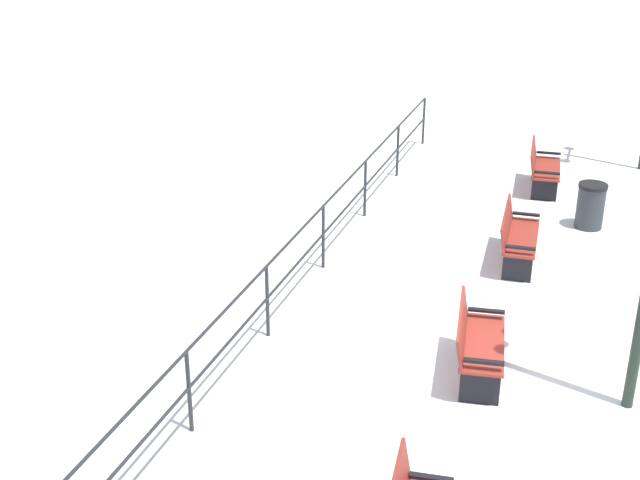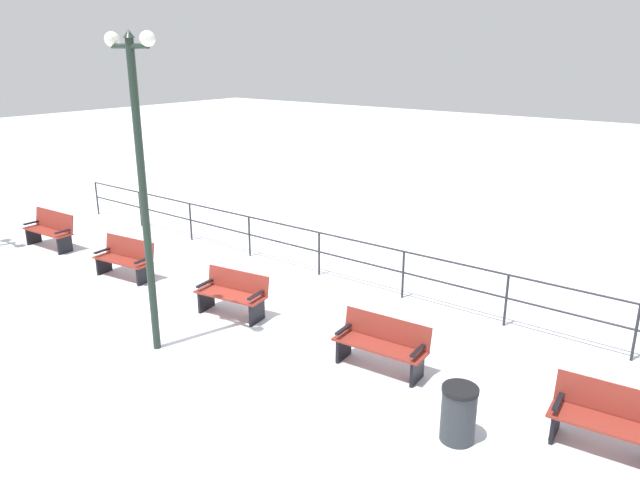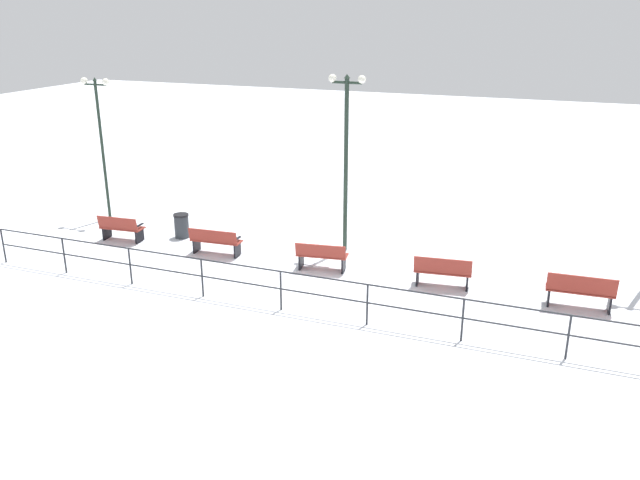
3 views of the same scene
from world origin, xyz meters
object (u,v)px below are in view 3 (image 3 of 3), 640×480
Objects in this scene: lamppost_far at (100,125)px; bench_second at (443,271)px; bench_fifth at (121,228)px; trash_bin at (182,226)px; bench_third at (322,256)px; bench_fourth at (215,241)px; bench_nearest at (580,291)px; lamppost_middle at (346,143)px.

bench_second is at bearing -98.28° from lamppost_far.
bench_fifth reaches higher than trash_bin.
bench_fourth is (0.01, 3.44, -0.00)m from bench_third.
bench_second is 12.64m from lamppost_far.
bench_second is (0.12, 3.43, -0.04)m from bench_nearest.
lamppost_middle is 8.82m from lamppost_far.
lamppost_middle reaches higher than trash_bin.
lamppost_far is at bearing 77.05° from trash_bin.
bench_third is at bearing -94.01° from bench_fourth.
bench_nearest reaches higher than bench_fifth.
bench_third reaches higher than trash_bin.
lamppost_far is at bearing 67.36° from bench_fourth.
bench_third is 1.91× the size of trash_bin.
bench_fourth is 0.32× the size of lamppost_far.
bench_fourth is at bearing 81.62° from bench_third.
lamppost_middle is at bearing -80.31° from bench_fifth.
lamppost_far is (1.89, 15.61, 2.82)m from bench_nearest.
lamppost_far is at bearing 90.00° from lamppost_middle.
bench_fifth is at bearing 86.75° from bench_nearest.
lamppost_far reaches higher than bench_nearest.
bench_third is (0.08, 6.86, -0.06)m from bench_nearest.
bench_fifth is 0.29× the size of lamppost_far.
bench_third is at bearing -94.97° from bench_fifth.
trash_bin is at bearing 76.99° from bench_second.
bench_nearest is at bearing -105.56° from lamppost_middle.
bench_fourth is at bearing 117.25° from lamppost_middle.
bench_second reaches higher than bench_fifth.
bench_second is 1.04× the size of bench_third.
bench_nearest reaches higher than bench_second.
bench_second is at bearing -94.70° from bench_fifth.
bench_fifth is at bearing 104.54° from lamppost_middle.
bench_second is 1.98× the size of trash_bin.
lamppost_far is 4.62m from trash_bin.
bench_fourth reaches higher than trash_bin.
lamppost_far reaches higher than bench_second.
bench_second reaches higher than trash_bin.
lamppost_far is 6.20× the size of trash_bin.
bench_fifth is (-0.03, 10.31, -0.03)m from bench_second.
bench_nearest is at bearing -95.23° from bench_fifth.
trash_bin is at bearing 70.87° from bench_third.
lamppost_far is at bearing 70.05° from bench_third.
bench_nearest is at bearing -95.14° from trash_bin.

